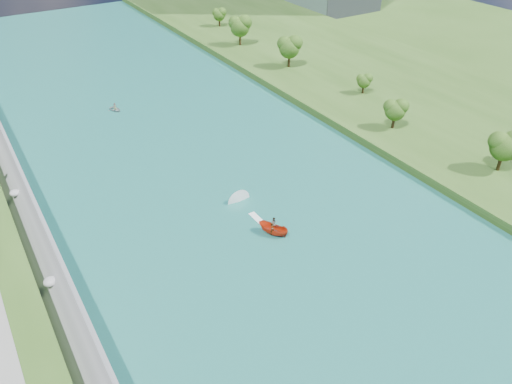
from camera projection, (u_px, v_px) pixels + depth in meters
ground at (298, 268)px, 60.43m from camera, size 260.00×260.00×0.00m
river_water at (219, 190)px, 74.44m from camera, size 55.00×240.00×0.10m
berm_east at (445, 111)px, 95.78m from camera, size 44.00×240.00×1.50m
riprap_bank at (38, 245)px, 61.36m from camera, size 4.23×236.00×4.26m
trees_east at (438, 122)px, 80.18m from camera, size 13.42×135.84×10.89m
motorboat at (267, 224)px, 66.43m from camera, size 3.60×19.00×2.12m
raft at (115, 109)px, 97.35m from camera, size 2.90×3.43×1.50m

